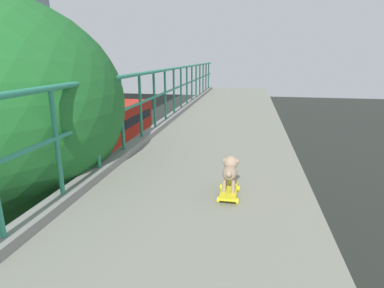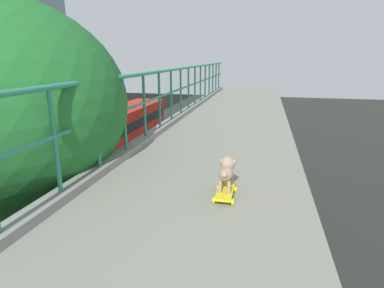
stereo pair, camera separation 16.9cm
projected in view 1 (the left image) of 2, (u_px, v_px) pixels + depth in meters
car_grey_fifth at (83, 219)px, 13.11m from camera, size 1.99×4.00×1.41m
city_bus at (116, 128)px, 23.85m from camera, size 2.73×10.18×3.54m
toy_skateboard at (229, 191)px, 3.14m from camera, size 0.21×0.46×0.08m
small_dog at (230, 169)px, 3.14m from camera, size 0.18×0.39×0.31m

